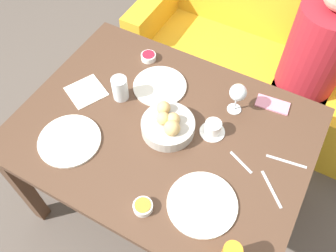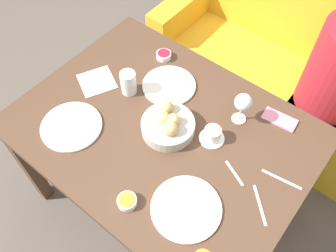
{
  "view_description": "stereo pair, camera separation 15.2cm",
  "coord_description": "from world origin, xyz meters",
  "px_view_note": "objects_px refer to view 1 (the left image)",
  "views": [
    {
      "loc": [
        0.44,
        -0.76,
        2.01
      ],
      "look_at": [
        0.02,
        0.01,
        0.77
      ],
      "focal_mm": 38.0,
      "sensor_mm": 36.0,
      "label": 1
    },
    {
      "loc": [
        0.57,
        -0.67,
        2.01
      ],
      "look_at": [
        0.02,
        0.01,
        0.77
      ],
      "focal_mm": 38.0,
      "sensor_mm": 36.0,
      "label": 2
    }
  ],
  "objects_px": {
    "seated_person": "(305,77)",
    "spoon_coffee": "(241,162)",
    "wine_glass": "(238,93)",
    "fork_silver": "(271,189)",
    "knife_silver": "(286,161)",
    "jam_bowl_honey": "(143,207)",
    "plate_far_center": "(160,86)",
    "plate_near_left": "(69,140)",
    "water_tumbler": "(120,88)",
    "jam_bowl_berry": "(148,57)",
    "napkin": "(86,91)",
    "cell_phone": "(272,104)",
    "couch": "(264,65)",
    "coffee_cup": "(213,128)",
    "bread_basket": "(168,125)",
    "plate_near_right": "(202,204)"
  },
  "relations": [
    {
      "from": "couch",
      "to": "knife_silver",
      "type": "relative_size",
      "value": 10.25
    },
    {
      "from": "jam_bowl_berry",
      "to": "jam_bowl_honey",
      "type": "bearing_deg",
      "value": -60.93
    },
    {
      "from": "plate_far_center",
      "to": "knife_silver",
      "type": "bearing_deg",
      "value": -9.11
    },
    {
      "from": "spoon_coffee",
      "to": "cell_phone",
      "type": "distance_m",
      "value": 0.35
    },
    {
      "from": "plate_near_left",
      "to": "wine_glass",
      "type": "distance_m",
      "value": 0.75
    },
    {
      "from": "couch",
      "to": "plate_far_center",
      "type": "relative_size",
      "value": 6.63
    },
    {
      "from": "knife_silver",
      "to": "jam_bowl_honey",
      "type": "bearing_deg",
      "value": -132.07
    },
    {
      "from": "seated_person",
      "to": "jam_bowl_berry",
      "type": "relative_size",
      "value": 15.29
    },
    {
      "from": "knife_silver",
      "to": "plate_far_center",
      "type": "bearing_deg",
      "value": 170.89
    },
    {
      "from": "water_tumbler",
      "to": "fork_silver",
      "type": "bearing_deg",
      "value": -8.33
    },
    {
      "from": "seated_person",
      "to": "knife_silver",
      "type": "xyz_separation_m",
      "value": [
        0.06,
        -0.77,
        0.26
      ]
    },
    {
      "from": "jam_bowl_honey",
      "to": "napkin",
      "type": "xyz_separation_m",
      "value": [
        -0.53,
        0.37,
        -0.01
      ]
    },
    {
      "from": "spoon_coffee",
      "to": "napkin",
      "type": "bearing_deg",
      "value": 179.69
    },
    {
      "from": "wine_glass",
      "to": "water_tumbler",
      "type": "bearing_deg",
      "value": -159.53
    },
    {
      "from": "knife_silver",
      "to": "cell_phone",
      "type": "bearing_deg",
      "value": 120.12
    },
    {
      "from": "bread_basket",
      "to": "plate_near_right",
      "type": "bearing_deg",
      "value": -40.71
    },
    {
      "from": "spoon_coffee",
      "to": "napkin",
      "type": "relative_size",
      "value": 0.55
    },
    {
      "from": "plate_near_right",
      "to": "plate_near_left",
      "type": "bearing_deg",
      "value": -178.8
    },
    {
      "from": "bread_basket",
      "to": "plate_near_right",
      "type": "relative_size",
      "value": 0.86
    },
    {
      "from": "plate_near_left",
      "to": "knife_silver",
      "type": "bearing_deg",
      "value": 22.43
    },
    {
      "from": "water_tumbler",
      "to": "cell_phone",
      "type": "distance_m",
      "value": 0.7
    },
    {
      "from": "wine_glass",
      "to": "fork_silver",
      "type": "height_order",
      "value": "wine_glass"
    },
    {
      "from": "plate_far_center",
      "to": "bread_basket",
      "type": "bearing_deg",
      "value": -52.2
    },
    {
      "from": "seated_person",
      "to": "spoon_coffee",
      "type": "xyz_separation_m",
      "value": [
        -0.1,
        -0.86,
        0.26
      ]
    },
    {
      "from": "plate_near_left",
      "to": "plate_near_right",
      "type": "xyz_separation_m",
      "value": [
        0.62,
        0.01,
        0.0
      ]
    },
    {
      "from": "plate_near_right",
      "to": "fork_silver",
      "type": "height_order",
      "value": "plate_near_right"
    },
    {
      "from": "water_tumbler",
      "to": "jam_bowl_honey",
      "type": "xyz_separation_m",
      "value": [
        0.37,
        -0.42,
        -0.04
      ]
    },
    {
      "from": "seated_person",
      "to": "plate_near_left",
      "type": "distance_m",
      "value": 1.38
    },
    {
      "from": "plate_far_center",
      "to": "jam_bowl_berry",
      "type": "relative_size",
      "value": 3.38
    },
    {
      "from": "knife_silver",
      "to": "wine_glass",
      "type": "bearing_deg",
      "value": 153.17
    },
    {
      "from": "bread_basket",
      "to": "plate_near_left",
      "type": "relative_size",
      "value": 0.86
    },
    {
      "from": "water_tumbler",
      "to": "cell_phone",
      "type": "bearing_deg",
      "value": 24.68
    },
    {
      "from": "spoon_coffee",
      "to": "fork_silver",
      "type": "bearing_deg",
      "value": -20.01
    },
    {
      "from": "coffee_cup",
      "to": "couch",
      "type": "bearing_deg",
      "value": 90.37
    },
    {
      "from": "coffee_cup",
      "to": "water_tumbler",
      "type": "bearing_deg",
      "value": -177.35
    },
    {
      "from": "water_tumbler",
      "to": "jam_bowl_honey",
      "type": "distance_m",
      "value": 0.56
    },
    {
      "from": "fork_silver",
      "to": "spoon_coffee",
      "type": "relative_size",
      "value": 1.07
    },
    {
      "from": "napkin",
      "to": "cell_phone",
      "type": "xyz_separation_m",
      "value": [
        0.79,
        0.34,
        0.0
      ]
    },
    {
      "from": "coffee_cup",
      "to": "cell_phone",
      "type": "distance_m",
      "value": 0.32
    },
    {
      "from": "coffee_cup",
      "to": "jam_bowl_honey",
      "type": "relative_size",
      "value": 1.46
    },
    {
      "from": "jam_bowl_berry",
      "to": "fork_silver",
      "type": "relative_size",
      "value": 0.6
    },
    {
      "from": "coffee_cup",
      "to": "spoon_coffee",
      "type": "distance_m",
      "value": 0.19
    },
    {
      "from": "bread_basket",
      "to": "knife_silver",
      "type": "xyz_separation_m",
      "value": [
        0.5,
        0.09,
        -0.04
      ]
    },
    {
      "from": "couch",
      "to": "fork_silver",
      "type": "height_order",
      "value": "couch"
    },
    {
      "from": "seated_person",
      "to": "plate_near_left",
      "type": "bearing_deg",
      "value": -124.88
    },
    {
      "from": "jam_bowl_honey",
      "to": "plate_far_center",
      "type": "bearing_deg",
      "value": 113.63
    },
    {
      "from": "bread_basket",
      "to": "water_tumbler",
      "type": "xyz_separation_m",
      "value": [
        -0.28,
        0.06,
        0.02
      ]
    },
    {
      "from": "jam_bowl_berry",
      "to": "knife_silver",
      "type": "bearing_deg",
      "value": -16.74
    },
    {
      "from": "jam_bowl_berry",
      "to": "seated_person",
      "type": "bearing_deg",
      "value": 35.84
    },
    {
      "from": "plate_near_right",
      "to": "napkin",
      "type": "bearing_deg",
      "value": 161.23
    }
  ]
}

